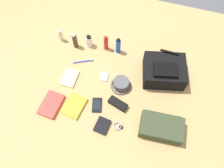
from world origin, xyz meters
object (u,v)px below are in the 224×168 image
object	(u,v)px
sunscreen_spray	(106,43)
toothbrush	(84,61)
paperback_novel	(51,104)
wallet	(102,126)
toiletry_pouch	(161,127)
lotion_bottle	(61,36)
cologne_bottle	(75,41)
wristwatch	(118,126)
deodorant_spray	(118,46)
bucket_hat	(121,84)
media_player	(105,76)
backpack	(164,71)
cell_phone	(97,105)
travel_guidebook	(74,106)
sunglasses_case	(118,104)
notepad	(70,78)
toothpaste_tube	(89,41)

from	to	relation	value
sunscreen_spray	toothbrush	distance (m)	0.23
paperback_novel	wallet	xyz separation A→B (m)	(0.40, -0.04, -0.00)
toiletry_pouch	wallet	xyz separation A→B (m)	(-0.39, -0.10, -0.03)
lotion_bottle	paperback_novel	xyz separation A→B (m)	(0.16, -0.57, -0.04)
sunscreen_spray	paperback_novel	bearing A→B (deg)	-110.56
cologne_bottle	wristwatch	xyz separation A→B (m)	(0.53, -0.56, -0.06)
deodorant_spray	wallet	world-z (taller)	deodorant_spray
bucket_hat	sunscreen_spray	world-z (taller)	sunscreen_spray
sunscreen_spray	wristwatch	bearing A→B (deg)	-65.45
media_player	cologne_bottle	bearing A→B (deg)	146.40
backpack	media_player	world-z (taller)	backpack
cologne_bottle	wallet	world-z (taller)	cologne_bottle
backpack	cell_phone	xyz separation A→B (m)	(-0.41, -0.38, -0.07)
lotion_bottle	wallet	bearing A→B (deg)	-47.63
bucket_hat	cologne_bottle	world-z (taller)	cologne_bottle
paperback_novel	wristwatch	world-z (taller)	paperback_novel
cologne_bottle	toothbrush	world-z (taller)	cologne_bottle
cell_phone	media_player	bearing A→B (deg)	94.45
deodorant_spray	paperback_novel	size ratio (longest dim) A/B	0.74
cologne_bottle	travel_guidebook	distance (m)	0.54
media_player	toothbrush	distance (m)	0.22
paperback_novel	sunglasses_case	size ratio (longest dim) A/B	1.43
sunscreen_spray	deodorant_spray	world-z (taller)	deodorant_spray
notepad	bucket_hat	bearing A→B (deg)	7.58
cologne_bottle	media_player	world-z (taller)	cologne_bottle
toothbrush	notepad	size ratio (longest dim) A/B	0.98
paperback_novel	notepad	world-z (taller)	paperback_novel
bucket_hat	cologne_bottle	size ratio (longest dim) A/B	1.07
backpack	wallet	world-z (taller)	backpack
travel_guidebook	wallet	xyz separation A→B (m)	(0.24, -0.08, 0.00)
sunglasses_case	wallet	bearing A→B (deg)	-90.76
deodorant_spray	toothbrush	bearing A→B (deg)	-142.48
backpack	toothbrush	distance (m)	0.63
paperback_novel	media_player	distance (m)	0.45
toothpaste_tube	travel_guidebook	distance (m)	0.56
deodorant_spray	toothbrush	xyz separation A→B (m)	(-0.23, -0.18, -0.06)
wallet	backpack	bearing A→B (deg)	64.74
bucket_hat	travel_guidebook	xyz separation A→B (m)	(-0.28, -0.26, -0.02)
sunglasses_case	travel_guidebook	bearing A→B (deg)	-143.94
deodorant_spray	travel_guidebook	size ratio (longest dim) A/B	0.78
bucket_hat	wallet	xyz separation A→B (m)	(-0.04, -0.34, -0.02)
sunscreen_spray	paperback_novel	world-z (taller)	sunscreen_spray
wallet	notepad	size ratio (longest dim) A/B	0.73
wristwatch	wallet	size ratio (longest dim) A/B	0.65
backpack	toothbrush	xyz separation A→B (m)	(-0.62, -0.05, -0.07)
cologne_bottle	notepad	xyz separation A→B (m)	(0.06, -0.30, -0.06)
paperback_novel	bucket_hat	bearing A→B (deg)	34.09
lotion_bottle	sunglasses_case	bearing A→B (deg)	-34.80
cologne_bottle	travel_guidebook	size ratio (longest dim) A/B	0.78
wallet	cell_phone	bearing A→B (deg)	128.64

